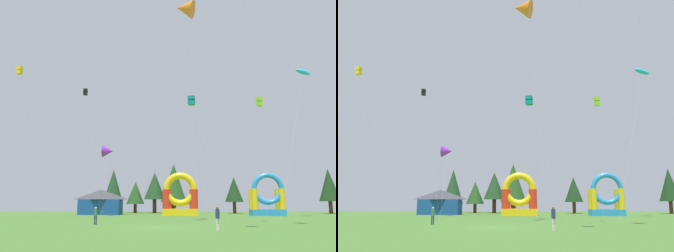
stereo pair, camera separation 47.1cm
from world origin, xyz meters
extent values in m
plane|color=#47752D|center=(0.00, 0.00, 0.00)|extent=(120.00, 120.00, 0.00)
cube|color=black|center=(-10.26, 11.21, 15.39)|extent=(0.58, 0.58, 0.35)
cube|color=black|center=(-10.26, 11.21, 15.81)|extent=(0.58, 0.58, 0.35)
cylinder|color=silver|center=(-9.00, 11.41, 7.80)|extent=(2.53, 0.42, 15.60)
cylinder|color=silver|center=(15.16, 2.20, 11.70)|extent=(5.80, 5.11, 23.40)
ellipsoid|color=#19B7CC|center=(20.06, 21.54, 21.47)|extent=(3.56, 3.36, 1.27)
cylinder|color=silver|center=(17.13, 18.99, 10.74)|extent=(5.87, 5.11, 21.48)
cube|color=#8CD826|center=(10.24, 6.84, 12.61)|extent=(0.69, 0.69, 0.45)
cube|color=#8CD826|center=(10.24, 6.84, 13.15)|extent=(0.69, 0.69, 0.45)
cylinder|color=silver|center=(12.02, 7.86, 6.44)|extent=(3.59, 2.05, 12.88)
cube|color=yellow|center=(-20.63, 14.78, 19.68)|extent=(0.78, 0.78, 0.50)
cube|color=yellow|center=(-20.63, 14.78, 20.28)|extent=(0.78, 0.78, 0.50)
cylinder|color=silver|center=(-19.66, 18.95, 9.99)|extent=(1.95, 8.36, 19.98)
cone|color=orange|center=(2.23, 8.51, 25.12)|extent=(2.86, 2.68, 2.62)
cylinder|color=silver|center=(3.34, 13.81, 12.56)|extent=(2.24, 10.61, 25.13)
cube|color=#0C7F7A|center=(2.87, 8.17, 13.19)|extent=(0.87, 0.87, 0.46)
cube|color=#0C7F7A|center=(2.87, 8.17, 13.74)|extent=(0.87, 0.87, 0.46)
cylinder|color=silver|center=(4.77, 7.69, 6.73)|extent=(3.82, 0.97, 13.47)
cone|color=purple|center=(-10.45, 26.36, 10.24)|extent=(1.80, 1.98, 1.91)
cylinder|color=silver|center=(-10.38, 24.63, 5.12)|extent=(0.15, 3.46, 10.25)
cylinder|color=silver|center=(7.70, -3.50, 11.01)|extent=(2.13, 4.26, 22.03)
cylinder|color=navy|center=(-6.70, 3.92, 0.41)|extent=(0.14, 0.14, 0.81)
cylinder|color=navy|center=(-6.54, 3.95, 0.41)|extent=(0.14, 0.14, 0.81)
cylinder|color=#33723F|center=(-6.62, 3.93, 1.13)|extent=(0.33, 0.33, 0.64)
sphere|color=#D8AD84|center=(-6.62, 3.93, 1.56)|extent=(0.22, 0.22, 0.22)
cylinder|color=silver|center=(4.47, -3.32, 0.45)|extent=(0.18, 0.18, 0.89)
cylinder|color=silver|center=(4.60, -3.20, 0.45)|extent=(0.18, 0.18, 0.89)
cylinder|color=navy|center=(4.54, -3.26, 1.24)|extent=(0.44, 0.44, 0.71)
sphere|color=#9E704C|center=(4.54, -3.26, 1.72)|extent=(0.24, 0.24, 0.24)
cube|color=#268CD8|center=(15.39, 30.04, 0.50)|extent=(5.37, 3.66, 1.00)
cylinder|color=yellow|center=(13.22, 28.72, 2.64)|extent=(1.03, 1.03, 3.28)
cylinder|color=yellow|center=(17.56, 28.72, 2.64)|extent=(1.03, 1.03, 3.28)
cylinder|color=yellow|center=(13.22, 31.36, 2.64)|extent=(1.03, 1.03, 3.28)
cylinder|color=yellow|center=(17.56, 31.36, 2.64)|extent=(1.03, 1.03, 3.28)
torus|color=#268CD8|center=(15.39, 28.72, 4.28)|extent=(5.16, 0.82, 5.16)
cube|color=yellow|center=(1.19, 30.87, 0.54)|extent=(5.82, 4.83, 1.08)
cylinder|color=red|center=(-1.04, 29.13, 2.65)|extent=(1.35, 1.35, 3.14)
cylinder|color=red|center=(3.43, 29.13, 2.65)|extent=(1.35, 1.35, 3.14)
cylinder|color=red|center=(-1.04, 32.61, 2.65)|extent=(1.35, 1.35, 3.14)
cylinder|color=red|center=(3.43, 32.61, 2.65)|extent=(1.35, 1.35, 3.14)
torus|color=yellow|center=(1.19, 29.13, 4.22)|extent=(5.55, 1.08, 5.55)
cube|color=#19478C|center=(-12.97, 33.82, 1.32)|extent=(7.14, 4.36, 2.63)
pyramid|color=#3F3F47|center=(-12.97, 33.82, 3.49)|extent=(7.14, 4.36, 1.72)
cylinder|color=#4C331E|center=(-13.10, 45.44, 0.87)|extent=(0.79, 0.79, 1.75)
cone|color=#1E4221|center=(-13.10, 45.44, 5.34)|extent=(4.36, 4.36, 7.20)
cylinder|color=#4C331E|center=(-8.36, 45.22, 0.90)|extent=(0.68, 0.68, 1.79)
cone|color=#234C1E|center=(-8.36, 45.22, 4.07)|extent=(3.76, 3.76, 4.55)
cylinder|color=#4C331E|center=(-4.32, 44.84, 1.37)|extent=(0.79, 0.79, 2.75)
cone|color=#1E4221|center=(-4.32, 44.84, 5.51)|extent=(4.39, 4.39, 5.52)
cylinder|color=#4C331E|center=(-0.33, 43.85, 1.09)|extent=(0.95, 0.95, 2.18)
cone|color=#234C1E|center=(-0.33, 43.85, 6.04)|extent=(5.27, 5.27, 7.72)
cylinder|color=#4C331E|center=(11.72, 42.55, 1.09)|extent=(0.66, 0.66, 2.19)
cone|color=#193819|center=(11.72, 42.55, 4.63)|extent=(3.64, 3.64, 4.88)
cylinder|color=#4C331E|center=(29.98, 41.54, 1.16)|extent=(0.71, 0.71, 2.33)
cone|color=#193819|center=(29.98, 41.54, 5.46)|extent=(3.95, 3.95, 6.26)
camera|label=1|loc=(2.13, -32.29, 2.08)|focal=39.36mm
camera|label=2|loc=(2.60, -32.26, 2.08)|focal=39.36mm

